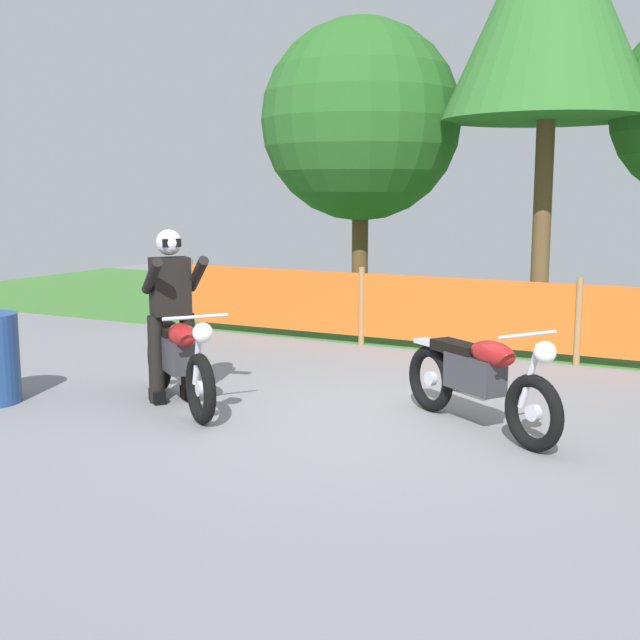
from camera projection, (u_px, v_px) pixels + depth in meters
ground at (355, 417)px, 7.53m from camera, size 24.00×24.00×0.02m
grass_verge at (527, 317)px, 13.37m from camera, size 24.00×6.89×0.01m
barrier_fence at (463, 312)px, 10.27m from camera, size 8.53×0.08×1.05m
tree_leftmost at (361, 121)px, 13.71m from camera, size 3.36×3.36×4.91m
motorcycle_lead at (479, 378)px, 7.02m from camera, size 1.71×1.19×0.94m
motorcycle_trailing at (178, 358)px, 7.81m from camera, size 1.70×1.30×0.96m
rider_trailing at (171, 309)px, 7.92m from camera, size 0.73×0.72×1.69m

